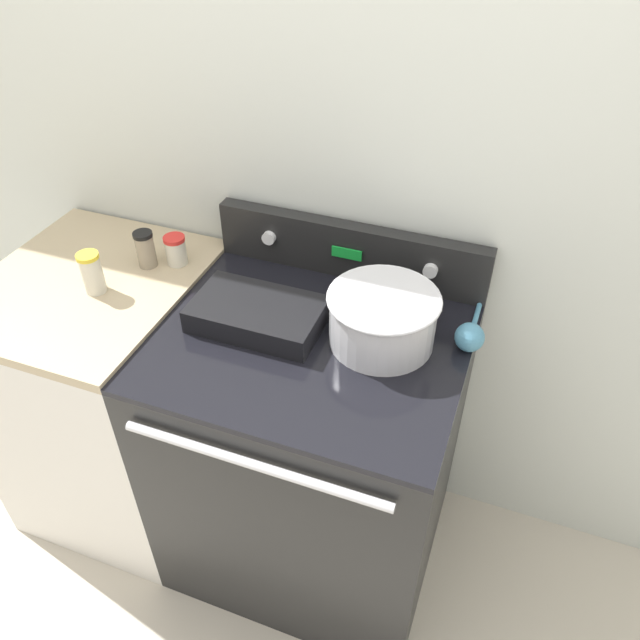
{
  "coord_description": "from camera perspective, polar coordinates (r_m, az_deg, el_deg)",
  "views": [
    {
      "loc": [
        0.45,
        -0.8,
        2.0
      ],
      "look_at": [
        0.02,
        0.36,
        0.99
      ],
      "focal_mm": 35.0,
      "sensor_mm": 36.0,
      "label": 1
    }
  ],
  "objects": [
    {
      "name": "spice_jar_red_cap",
      "position": [
        1.92,
        -13.05,
        6.26
      ],
      "size": [
        0.06,
        0.06,
        0.09
      ],
      "color": "beige",
      "rests_on": "side_counter"
    },
    {
      "name": "control_panel",
      "position": [
        1.83,
        2.77,
        6.39
      ],
      "size": [
        0.81,
        0.07,
        0.17
      ],
      "color": "black",
      "rests_on": "stove_range"
    },
    {
      "name": "ground_plane",
      "position": [
        2.21,
        -4.25,
        -26.35
      ],
      "size": [
        12.0,
        12.0,
        0.0
      ],
      "primitive_type": "plane",
      "color": "beige"
    },
    {
      "name": "stove_range",
      "position": [
        1.97,
        -0.74,
        -12.08
      ],
      "size": [
        0.81,
        0.72,
        0.93
      ],
      "color": "black",
      "rests_on": "ground_plane"
    },
    {
      "name": "spice_jar_black_cap",
      "position": [
        1.93,
        -15.67,
        6.27
      ],
      "size": [
        0.06,
        0.06,
        0.11
      ],
      "color": "gray",
      "rests_on": "side_counter"
    },
    {
      "name": "mixing_bowl",
      "position": [
        1.59,
        5.76,
        0.33
      ],
      "size": [
        0.29,
        0.29,
        0.15
      ],
      "color": "silver",
      "rests_on": "stove_range"
    },
    {
      "name": "kitchen_wall",
      "position": [
        1.76,
        3.65,
        13.82
      ],
      "size": [
        8.0,
        0.05,
        2.5
      ],
      "color": "silver",
      "rests_on": "ground_plane"
    },
    {
      "name": "casserole_dish",
      "position": [
        1.67,
        -5.75,
        0.66
      ],
      "size": [
        0.35,
        0.21,
        0.07
      ],
      "color": "black",
      "rests_on": "stove_range"
    },
    {
      "name": "ladle",
      "position": [
        1.64,
        13.59,
        -1.29
      ],
      "size": [
        0.08,
        0.32,
        0.08
      ],
      "color": "teal",
      "rests_on": "stove_range"
    },
    {
      "name": "side_counter",
      "position": [
        2.24,
        -18.04,
        -6.43
      ],
      "size": [
        0.61,
        0.69,
        0.94
      ],
      "color": "silver",
      "rests_on": "ground_plane"
    },
    {
      "name": "spice_jar_yellow_cap",
      "position": [
        1.86,
        -20.14,
        4.08
      ],
      "size": [
        0.06,
        0.06,
        0.12
      ],
      "color": "beige",
      "rests_on": "side_counter"
    }
  ]
}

